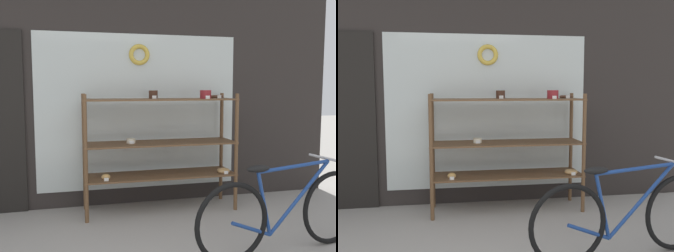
% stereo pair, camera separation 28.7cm
% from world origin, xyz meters
% --- Properties ---
extents(storefront_facade, '(5.63, 0.13, 3.79)m').
position_xyz_m(storefront_facade, '(-0.04, 2.82, 1.84)').
color(storefront_facade, '#2D2826').
rests_on(storefront_facade, ground_plane).
extents(display_case, '(1.77, 0.50, 1.42)m').
position_xyz_m(display_case, '(0.41, 2.44, 0.84)').
color(display_case, brown).
rests_on(display_case, ground_plane).
extents(bicycle, '(1.76, 0.46, 0.82)m').
position_xyz_m(bicycle, '(1.17, 1.02, 0.37)').
color(bicycle, black).
rests_on(bicycle, ground_plane).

